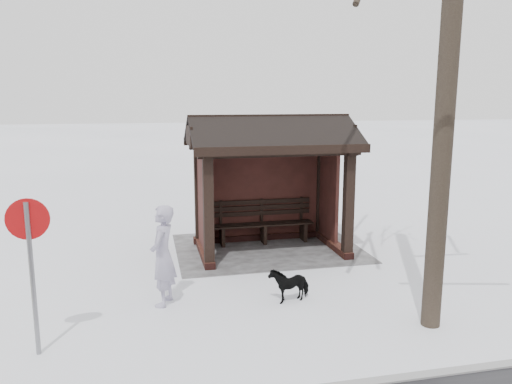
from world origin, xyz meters
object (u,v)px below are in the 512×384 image
(bus_shelter, at_px, (269,156))
(dog, at_px, (289,284))
(pedestrian, at_px, (163,256))
(road_sign, at_px, (30,242))

(bus_shelter, distance_m, dog, 3.51)
(pedestrian, bearing_deg, road_sign, -32.11)
(pedestrian, bearing_deg, dog, 103.35)
(pedestrian, bearing_deg, bus_shelter, 158.15)
(pedestrian, relative_size, dog, 2.48)
(pedestrian, height_order, dog, pedestrian)
(bus_shelter, bearing_deg, dog, 83.18)
(pedestrian, height_order, road_sign, road_sign)
(road_sign, bearing_deg, pedestrian, -144.66)
(bus_shelter, relative_size, dog, 5.20)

